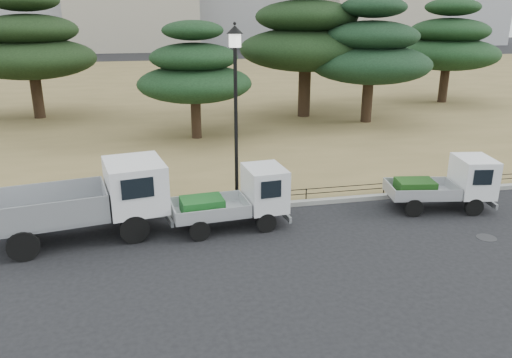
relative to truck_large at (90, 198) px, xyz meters
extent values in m
plane|color=black|center=(5.22, -1.45, -1.24)|extent=(220.00, 220.00, 0.00)
cube|color=olive|center=(5.22, 29.15, -1.17)|extent=(120.00, 56.00, 0.15)
cube|color=gray|center=(5.22, 1.15, -1.16)|extent=(120.00, 0.25, 0.16)
cylinder|color=black|center=(1.26, -0.75, -0.81)|extent=(0.89, 0.32, 0.87)
cylinder|color=black|center=(0.93, 1.13, -0.81)|extent=(0.89, 0.32, 0.87)
cylinder|color=black|center=(-1.70, -1.27, -0.81)|extent=(0.89, 0.32, 0.87)
cylinder|color=black|center=(-2.03, 0.61, -0.81)|extent=(0.89, 0.32, 0.87)
cube|color=#2D2D30|center=(-0.34, -0.06, -0.58)|extent=(4.97, 1.86, 0.15)
cube|color=#91949A|center=(-1.20, -0.21, -0.08)|extent=(3.66, 2.46, 0.85)
cube|color=silver|center=(1.35, 0.24, 0.25)|extent=(2.02, 2.33, 1.49)
cylinder|color=black|center=(5.25, -0.81, -0.93)|extent=(0.64, 0.22, 0.63)
cylinder|color=black|center=(5.12, 0.58, -0.93)|extent=(0.64, 0.22, 0.63)
cylinder|color=black|center=(3.16, -1.00, -0.93)|extent=(0.64, 0.22, 0.63)
cylinder|color=black|center=(3.03, 0.39, -0.93)|extent=(0.64, 0.22, 0.63)
cube|color=#2D2D30|center=(4.17, -0.21, -0.78)|extent=(3.44, 1.08, 0.15)
cube|color=#B4B7BC|center=(3.56, -0.26, -0.50)|extent=(2.46, 1.63, 0.42)
cube|color=silver|center=(5.36, -0.10, -0.03)|extent=(1.31, 1.65, 1.35)
cube|color=#1B6022|center=(3.33, -0.28, -0.39)|extent=(1.37, 1.04, 0.46)
cylinder|color=black|center=(12.39, -0.98, -0.93)|extent=(0.63, 0.26, 0.61)
cylinder|color=black|center=(12.61, 0.36, -0.93)|extent=(0.63, 0.26, 0.61)
cylinder|color=black|center=(10.36, -0.64, -0.93)|extent=(0.63, 0.26, 0.61)
cylinder|color=black|center=(10.59, 0.69, -0.93)|extent=(0.63, 0.26, 0.61)
cube|color=#2D2D30|center=(11.52, -0.15, -0.79)|extent=(3.39, 1.29, 0.14)
cube|color=#AEB0B6|center=(10.93, -0.05, -0.51)|extent=(2.48, 1.75, 0.41)
cube|color=silver|center=(12.67, -0.34, -0.07)|extent=(1.38, 1.68, 1.30)
cube|color=#1B4914|center=(10.70, -0.01, -0.41)|extent=(1.39, 1.10, 0.45)
cylinder|color=black|center=(4.72, 1.45, -1.01)|extent=(0.45, 0.45, 0.16)
cylinder|color=black|center=(4.72, 1.45, 1.65)|extent=(0.12, 0.12, 5.15)
cylinder|color=white|center=(4.72, 1.45, 4.43)|extent=(0.41, 0.41, 0.41)
cone|color=black|center=(4.72, 1.45, 4.76)|extent=(0.54, 0.54, 0.26)
cylinder|color=black|center=(5.22, 1.30, -0.89)|extent=(38.00, 0.03, 0.03)
cylinder|color=black|center=(5.22, 1.30, -0.71)|extent=(38.00, 0.03, 0.03)
cylinder|color=black|center=(5.22, 1.30, -0.89)|extent=(0.04, 0.04, 0.40)
cube|color=#1428A1|center=(-2.32, 1.94, -0.78)|extent=(1.63, 1.44, 0.63)
cube|color=#1428A1|center=(-2.06, 1.80, -0.33)|extent=(0.79, 0.74, 0.27)
cylinder|color=#2D2D30|center=(11.72, -2.65, -1.24)|extent=(0.60, 0.60, 0.01)
cylinder|color=black|center=(-4.92, 18.80, 0.41)|extent=(0.67, 0.67, 3.00)
ellipsoid|color=black|center=(-4.92, 18.80, 2.58)|extent=(7.69, 7.69, 2.46)
ellipsoid|color=black|center=(-4.92, 18.80, 4.27)|extent=(5.87, 5.87, 1.88)
ellipsoid|color=black|center=(-4.92, 18.80, 5.95)|extent=(4.06, 4.06, 1.30)
cylinder|color=black|center=(4.30, 11.39, 0.08)|extent=(0.53, 0.53, 2.35)
ellipsoid|color=black|center=(4.30, 11.39, 1.78)|extent=(5.92, 5.92, 1.89)
ellipsoid|color=black|center=(4.30, 11.39, 3.10)|extent=(4.52, 4.52, 1.45)
ellipsoid|color=black|center=(4.30, 11.39, 4.42)|extent=(3.12, 3.12, 1.00)
cylinder|color=black|center=(11.63, 15.80, 0.62)|extent=(0.77, 0.77, 3.42)
ellipsoid|color=black|center=(11.63, 15.80, 3.09)|extent=(8.22, 8.22, 2.63)
ellipsoid|color=black|center=(11.63, 15.80, 5.01)|extent=(6.28, 6.28, 2.01)
cylinder|color=black|center=(14.84, 13.34, 0.32)|extent=(0.64, 0.64, 2.83)
ellipsoid|color=black|center=(14.84, 13.34, 2.37)|extent=(7.18, 7.18, 2.30)
ellipsoid|color=black|center=(14.84, 13.34, 3.97)|extent=(5.49, 5.49, 1.76)
ellipsoid|color=black|center=(14.84, 13.34, 5.56)|extent=(3.79, 3.79, 1.21)
cylinder|color=black|center=(23.33, 18.75, 0.34)|extent=(0.64, 0.64, 2.86)
ellipsoid|color=black|center=(23.33, 18.75, 2.41)|extent=(7.30, 7.30, 2.33)
ellipsoid|color=black|center=(23.33, 18.75, 4.02)|extent=(5.57, 5.57, 1.78)
ellipsoid|color=black|center=(23.33, 18.75, 5.62)|extent=(3.85, 3.85, 1.23)
camera|label=1|loc=(1.95, -14.69, 5.29)|focal=35.00mm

